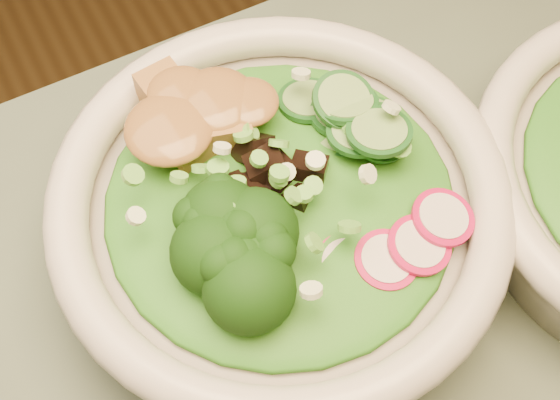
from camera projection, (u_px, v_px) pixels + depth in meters
salad_bowl at (280, 216)px, 0.50m from camera, size 0.29×0.29×0.08m
lettuce_bed at (280, 199)px, 0.48m from camera, size 0.22×0.22×0.03m
broccoli_florets at (214, 270)px, 0.44m from camera, size 0.11×0.10×0.05m
radish_slices at (382, 253)px, 0.46m from camera, size 0.13×0.08×0.02m
cucumber_slices at (346, 113)px, 0.50m from camera, size 0.10×0.10×0.04m
mushroom_heap at (262, 176)px, 0.47m from camera, size 0.10×0.10×0.04m
tofu_cubes at (194, 132)px, 0.49m from camera, size 0.11×0.10×0.04m
peanut_sauce at (192, 119)px, 0.48m from camera, size 0.08×0.06×0.02m
scallion_garnish at (280, 177)px, 0.46m from camera, size 0.21×0.21×0.03m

